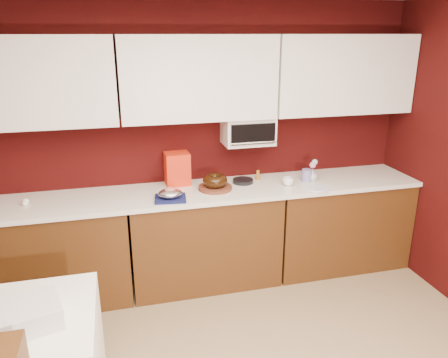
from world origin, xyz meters
TOP-DOWN VIEW (x-y plane):
  - wall_back at (0.00, 2.25)m, footprint 4.00×0.02m
  - base_cabinet_left at (-1.33, 1.94)m, footprint 1.31×0.58m
  - base_cabinet_center at (0.00, 1.94)m, footprint 1.31×0.58m
  - base_cabinet_right at (1.33, 1.94)m, footprint 1.31×0.58m
  - countertop at (0.00, 1.94)m, footprint 4.00×0.62m
  - upper_cabinet_left at (-1.33, 2.08)m, footprint 1.31×0.33m
  - upper_cabinet_center at (0.00, 2.08)m, footprint 1.31×0.33m
  - upper_cabinet_right at (1.33, 2.08)m, footprint 1.31×0.33m
  - toaster_oven at (0.45, 2.10)m, footprint 0.45×0.30m
  - toaster_oven_door at (0.45, 1.94)m, footprint 0.40×0.02m
  - toaster_oven_handle at (0.45, 1.93)m, footprint 0.42×0.02m
  - cake_base at (0.10, 1.93)m, footprint 0.31×0.31m
  - bundt_cake at (0.10, 1.93)m, footprint 0.27×0.27m
  - navy_towel at (-0.31, 1.78)m, footprint 0.28×0.25m
  - foil_ham_nest at (-0.31, 1.78)m, footprint 0.22×0.19m
  - roasted_ham at (-0.31, 1.78)m, footprint 0.11×0.10m
  - pandoro_box at (-0.20, 2.16)m, footprint 0.22×0.20m
  - dark_pan at (0.39, 2.04)m, footprint 0.19×0.19m
  - coffee_mug at (0.76, 1.86)m, footprint 0.11×0.11m
  - blue_jar at (0.98, 1.94)m, footprint 0.11×0.11m
  - flower_vase at (1.04, 1.95)m, footprint 0.08×0.08m
  - flower_pink at (1.04, 1.95)m, footprint 0.06×0.06m
  - flower_blue at (1.07, 1.97)m, footprint 0.05×0.05m
  - china_plate at (1.00, 1.71)m, footprint 0.20×0.20m
  - amber_bottle at (0.55, 2.09)m, footprint 0.04×0.04m
  - egg_left at (-1.46, 1.93)m, footprint 0.06×0.05m
  - egg_right at (-1.46, 1.97)m, footprint 0.06×0.05m
  - newspaper_stack at (-1.24, 0.53)m, footprint 0.40×0.36m

SIDE VIEW (x-z plane):
  - base_cabinet_left at x=-1.33m, z-range 0.00..0.86m
  - base_cabinet_center at x=0.00m, z-range 0.00..0.86m
  - base_cabinet_right at x=1.33m, z-range 0.00..0.86m
  - newspaper_stack at x=-1.24m, z-range 0.75..0.87m
  - countertop at x=0.00m, z-range 0.86..0.90m
  - china_plate at x=1.00m, z-range 0.90..0.91m
  - navy_towel at x=-0.31m, z-range 0.90..0.92m
  - cake_base at x=0.10m, z-range 0.90..0.93m
  - dark_pan at x=0.39m, z-range 0.90..0.93m
  - egg_left at x=-1.46m, z-range 0.90..0.94m
  - egg_right at x=-1.46m, z-range 0.90..0.94m
  - amber_bottle at x=0.55m, z-range 0.90..0.99m
  - coffee_mug at x=0.76m, z-range 0.90..0.99m
  - foil_ham_nest at x=-0.31m, z-range 0.92..0.99m
  - blue_jar at x=0.98m, z-range 0.90..1.01m
  - flower_vase at x=1.04m, z-range 0.90..1.02m
  - bundt_cake at x=0.10m, z-range 0.94..1.02m
  - roasted_ham at x=-0.31m, z-range 0.95..1.01m
  - pandoro_box at x=-0.20m, z-range 0.90..1.19m
  - flower_pink at x=1.04m, z-range 1.02..1.08m
  - flower_blue at x=1.07m, z-range 1.04..1.10m
  - wall_back at x=0.00m, z-range 0.00..2.50m
  - toaster_oven_handle at x=0.45m, z-range 1.29..1.31m
  - toaster_oven at x=0.45m, z-range 1.25..1.50m
  - toaster_oven_door at x=0.45m, z-range 1.28..1.47m
  - upper_cabinet_left at x=-1.33m, z-range 1.50..2.20m
  - upper_cabinet_center at x=0.00m, z-range 1.50..2.20m
  - upper_cabinet_right at x=1.33m, z-range 1.50..2.20m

